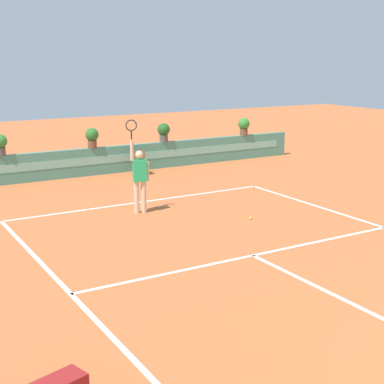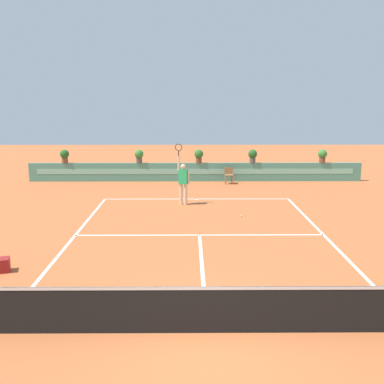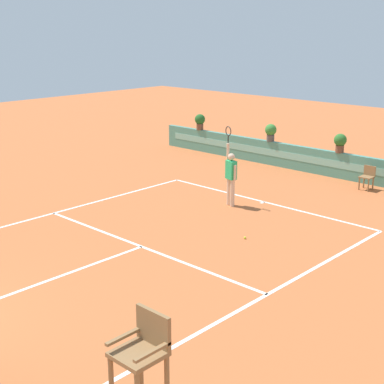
{
  "view_description": "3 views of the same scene",
  "coord_description": "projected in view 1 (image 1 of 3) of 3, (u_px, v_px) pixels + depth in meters",
  "views": [
    {
      "loc": [
        -7.18,
        -3.15,
        4.24
      ],
      "look_at": [
        -0.23,
        8.61,
        1.0
      ],
      "focal_mm": 53.92,
      "sensor_mm": 36.0,
      "label": 1
    },
    {
      "loc": [
        -0.35,
        -8.08,
        4.45
      ],
      "look_at": [
        -0.23,
        8.61,
        1.0
      ],
      "focal_mm": 42.71,
      "sensor_mm": 36.0,
      "label": 2
    },
    {
      "loc": [
        10.68,
        -3.0,
        5.66
      ],
      "look_at": [
        -0.23,
        8.61,
        1.0
      ],
      "focal_mm": 53.39,
      "sensor_mm": 36.0,
      "label": 3
    }
  ],
  "objects": [
    {
      "name": "court_lines",
      "position": [
        244.0,
        251.0,
        12.8
      ],
      "size": [
        8.32,
        11.94,
        0.01
      ],
      "color": "white",
      "rests_on": "ground"
    },
    {
      "name": "potted_plant_centre",
      "position": [
        92.0,
        137.0,
        20.67
      ],
      "size": [
        0.48,
        0.48,
        0.72
      ],
      "color": "brown",
      "rests_on": "back_wall_barrier"
    },
    {
      "name": "ball_kid_chair",
      "position": [
        141.0,
        161.0,
        21.05
      ],
      "size": [
        0.44,
        0.44,
        0.85
      ],
      "color": "olive",
      "rests_on": "ground"
    },
    {
      "name": "tennis_ball_near_baseline",
      "position": [
        250.0,
        218.0,
        15.31
      ],
      "size": [
        0.07,
        0.07,
        0.07
      ],
      "primitive_type": "sphere",
      "color": "#CCE033",
      "rests_on": "ground"
    },
    {
      "name": "potted_plant_left",
      "position": [
        0.0,
        143.0,
        19.08
      ],
      "size": [
        0.48,
        0.48,
        0.72
      ],
      "color": "#514C47",
      "rests_on": "back_wall_barrier"
    },
    {
      "name": "potted_plant_far_right",
      "position": [
        244.0,
        125.0,
        23.98
      ],
      "size": [
        0.48,
        0.48,
        0.72
      ],
      "color": "brown",
      "rests_on": "back_wall_barrier"
    },
    {
      "name": "potted_plant_right",
      "position": [
        164.0,
        131.0,
        22.11
      ],
      "size": [
        0.48,
        0.48,
        0.72
      ],
      "color": "#514C47",
      "rests_on": "back_wall_barrier"
    },
    {
      "name": "ground_plane",
      "position": [
        264.0,
        261.0,
        12.2
      ],
      "size": [
        60.0,
        60.0,
        0.0
      ],
      "primitive_type": "plane",
      "color": "#BC6033"
    },
    {
      "name": "tennis_player",
      "position": [
        139.0,
        176.0,
        15.71
      ],
      "size": [
        0.6,
        0.31,
        2.58
      ],
      "color": "beige",
      "rests_on": "ground"
    },
    {
      "name": "back_wall_barrier",
      "position": [
        88.0,
        162.0,
        20.79
      ],
      "size": [
        18.0,
        0.21,
        1.0
      ],
      "color": "#4C8E7A",
      "rests_on": "ground"
    }
  ]
}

